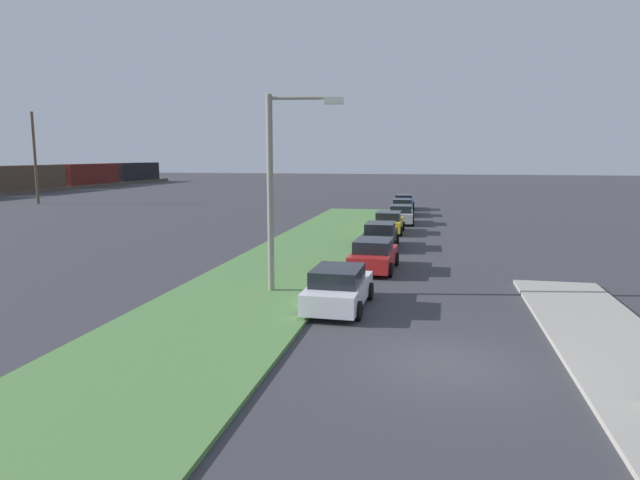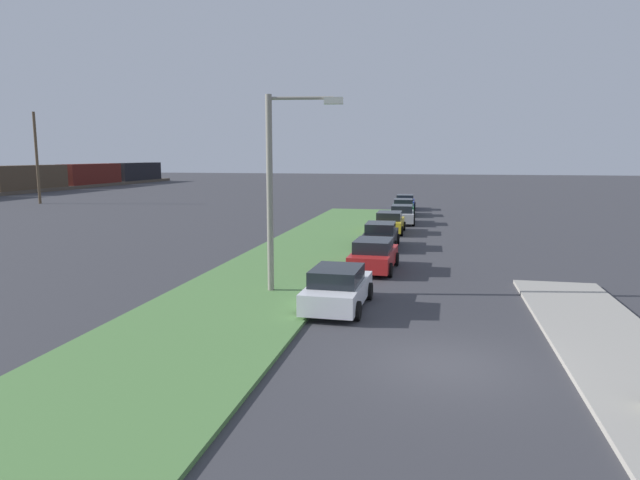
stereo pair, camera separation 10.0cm
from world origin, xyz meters
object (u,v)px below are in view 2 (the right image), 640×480
parked_car_yellow (389,223)px  parked_car_green (403,207)px  parked_car_silver (402,215)px  streetlight (279,179)px  parked_car_white (338,288)px  distant_utility_pole (37,158)px  parked_car_black (381,235)px  parked_car_red (374,255)px  parked_car_blue (405,202)px

parked_car_yellow → parked_car_green: 11.77m
parked_car_silver → streetlight: 23.93m
parked_car_silver → parked_car_green: same height
parked_car_white → distant_utility_pole: size_ratio=0.43×
parked_car_black → parked_car_green: size_ratio=0.98×
parked_car_red → parked_car_blue: size_ratio=1.00×
parked_car_black → parked_car_silver: (11.84, -0.50, 0.00)m
parked_car_silver → parked_car_blue: size_ratio=1.01×
parked_car_black → parked_car_blue: (23.81, -0.09, 0.00)m
parked_car_black → streetlight: streetlight is taller
parked_car_silver → parked_car_green: size_ratio=1.00×
parked_car_green → distant_utility_pole: distant_utility_pole is taller
parked_car_blue → parked_car_yellow: bearing=178.2°
parked_car_yellow → distant_utility_pole: bearing=68.3°
parked_car_red → distant_utility_pole: 49.85m
parked_car_black → parked_car_blue: size_ratio=0.99×
parked_car_yellow → streetlight: 18.55m
parked_car_white → parked_car_green: size_ratio=0.99×
parked_car_green → distant_utility_pole: bearing=80.9°
parked_car_silver → streetlight: bearing=169.4°
distant_utility_pole → streetlight: bearing=-132.4°
parked_car_yellow → distant_utility_pole: distant_utility_pole is taller
parked_car_yellow → parked_car_green: bearing=-1.1°
parked_car_red → parked_car_yellow: (12.93, 0.33, 0.00)m
parked_car_white → parked_car_yellow: size_ratio=1.01×
streetlight → parked_car_green: bearing=-5.7°
parked_car_red → streetlight: 6.95m
parked_car_white → distant_utility_pole: (35.70, 39.83, 4.28)m
parked_car_white → parked_car_blue: same height
parked_car_silver → streetlight: streetlight is taller
parked_car_red → parked_car_yellow: same height
parked_car_black → parked_car_yellow: size_ratio=1.00×
distant_utility_pole → parked_car_white: bearing=-131.9°
parked_car_red → parked_car_black: same height
parked_car_white → parked_car_blue: size_ratio=1.00×
parked_car_red → parked_car_blue: 30.34m
parked_car_green → parked_car_white: bearing=176.2°
parked_car_green → parked_car_yellow: bearing=175.7°
parked_car_yellow → distant_utility_pole: (16.05, 40.01, 4.28)m
streetlight → parked_car_black: bearing=-13.3°
parked_car_silver → parked_car_red: bearing=176.8°
parked_car_black → parked_car_green: same height
parked_car_yellow → parked_car_silver: bearing=-5.2°
parked_car_red → parked_car_blue: same height
parked_car_white → parked_car_yellow: same height
parked_car_black → parked_car_blue: 23.81m
parked_car_green → streetlight: (-29.74, 2.99, 3.67)m
parked_car_silver → distant_utility_pole: distant_utility_pole is taller
parked_car_black → parked_car_yellow: 6.40m
parked_car_black → parked_car_green: bearing=-1.5°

